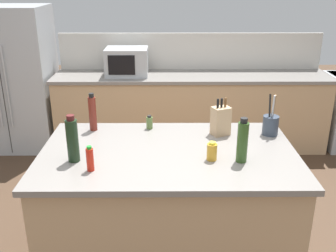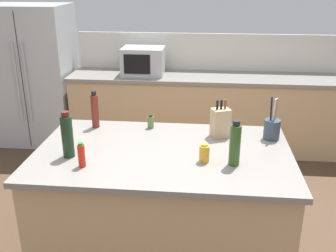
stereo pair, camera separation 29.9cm
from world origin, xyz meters
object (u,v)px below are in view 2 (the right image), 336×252
object	(u,v)px
spice_jar_oregano	(151,122)
olive_oil_bottle	(235,144)
refrigerator	(35,75)
knife_block	(220,123)
microwave	(143,61)
vinegar_bottle	(95,110)
hot_sauce_bottle	(81,155)
utensil_crock	(272,128)
wine_bottle	(67,136)
honey_jar	(204,153)

from	to	relation	value
spice_jar_oregano	olive_oil_bottle	distance (m)	0.87
refrigerator	olive_oil_bottle	size ratio (longest dim) A/B	5.75
knife_block	olive_oil_bottle	xyz separation A→B (m)	(0.08, -0.47, 0.03)
microwave	vinegar_bottle	bearing A→B (deg)	-93.32
spice_jar_oregano	hot_sauce_bottle	size ratio (longest dim) A/B	0.66
refrigerator	microwave	world-z (taller)	refrigerator
utensil_crock	hot_sauce_bottle	distance (m)	1.40
vinegar_bottle	olive_oil_bottle	bearing A→B (deg)	-27.80
microwave	hot_sauce_bottle	distance (m)	2.49
utensil_crock	hot_sauce_bottle	world-z (taller)	utensil_crock
vinegar_bottle	hot_sauce_bottle	xyz separation A→B (m)	(0.10, -0.69, -0.06)
utensil_crock	spice_jar_oregano	xyz separation A→B (m)	(-0.93, 0.13, -0.03)
knife_block	utensil_crock	size ratio (longest dim) A/B	0.91
wine_bottle	honey_jar	bearing A→B (deg)	0.66
microwave	utensil_crock	world-z (taller)	microwave
knife_block	wine_bottle	world-z (taller)	wine_bottle
refrigerator	wine_bottle	size ratio (longest dim) A/B	5.46
wine_bottle	hot_sauce_bottle	bearing A→B (deg)	-45.79
hot_sauce_bottle	olive_oil_bottle	xyz separation A→B (m)	(0.97, 0.12, 0.06)
utensil_crock	honey_jar	bearing A→B (deg)	-138.71
microwave	wine_bottle	world-z (taller)	microwave
hot_sauce_bottle	olive_oil_bottle	size ratio (longest dim) A/B	0.55
knife_block	spice_jar_oregano	world-z (taller)	knife_block
honey_jar	hot_sauce_bottle	world-z (taller)	hot_sauce_bottle
knife_block	honey_jar	size ratio (longest dim) A/B	2.26
utensil_crock	spice_jar_oregano	bearing A→B (deg)	171.99
knife_block	spice_jar_oregano	size ratio (longest dim) A/B	2.63
honey_jar	spice_jar_oregano	distance (m)	0.71
microwave	honey_jar	bearing A→B (deg)	-71.69
vinegar_bottle	wine_bottle	xyz separation A→B (m)	(-0.03, -0.55, 0.01)
knife_block	utensil_crock	xyz separation A→B (m)	(0.38, -0.00, -0.03)
spice_jar_oregano	refrigerator	bearing A→B (deg)	133.93
knife_block	wine_bottle	xyz separation A→B (m)	(-1.03, -0.45, 0.04)
refrigerator	olive_oil_bottle	world-z (taller)	refrigerator
spice_jar_oregano	microwave	bearing A→B (deg)	100.82
spice_jar_oregano	hot_sauce_bottle	world-z (taller)	hot_sauce_bottle
honey_jar	microwave	bearing A→B (deg)	108.31
knife_block	wine_bottle	bearing A→B (deg)	-178.93
knife_block	spice_jar_oregano	xyz separation A→B (m)	(-0.55, 0.13, -0.06)
wine_bottle	olive_oil_bottle	bearing A→B (deg)	-0.76
microwave	vinegar_bottle	size ratio (longest dim) A/B	1.67
knife_block	spice_jar_oregano	bearing A→B (deg)	144.41
microwave	olive_oil_bottle	size ratio (longest dim) A/B	1.65
utensil_crock	spice_jar_oregano	world-z (taller)	utensil_crock
refrigerator	knife_block	distance (m)	3.03
vinegar_bottle	hot_sauce_bottle	size ratio (longest dim) A/B	1.81
utensil_crock	spice_jar_oregano	distance (m)	0.94
refrigerator	olive_oil_bottle	xyz separation A→B (m)	(2.39, -2.42, 0.21)
spice_jar_oregano	utensil_crock	bearing A→B (deg)	-8.01
utensil_crock	olive_oil_bottle	size ratio (longest dim) A/B	1.05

